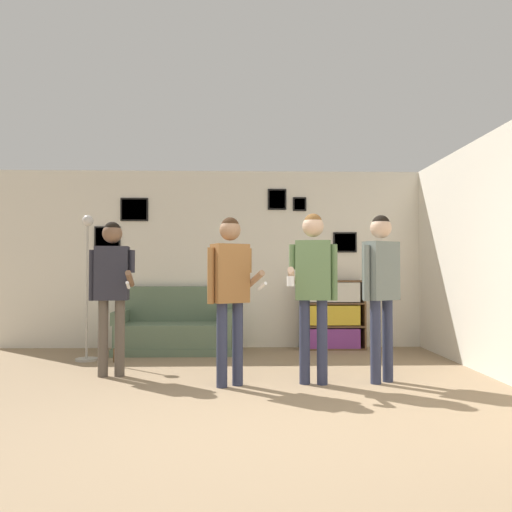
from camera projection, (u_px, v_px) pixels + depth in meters
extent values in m
plane|color=#937A5B|center=(252.00, 430.00, 3.67)|extent=(20.00, 20.00, 0.00)
cube|color=silver|center=(247.00, 259.00, 7.66)|extent=(7.71, 0.06, 2.70)
cube|color=black|center=(107.00, 237.00, 7.57)|extent=(0.39, 0.02, 0.33)
cube|color=beige|center=(107.00, 237.00, 7.56)|extent=(0.35, 0.01, 0.29)
cube|color=black|center=(300.00, 204.00, 7.66)|extent=(0.21, 0.02, 0.21)
cube|color=gray|center=(300.00, 204.00, 7.65)|extent=(0.16, 0.01, 0.17)
cube|color=black|center=(277.00, 199.00, 7.65)|extent=(0.28, 0.02, 0.32)
cube|color=beige|center=(277.00, 199.00, 7.65)|extent=(0.24, 0.01, 0.28)
cube|color=black|center=(134.00, 210.00, 7.59)|extent=(0.42, 0.02, 0.35)
cube|color=beige|center=(134.00, 209.00, 7.58)|extent=(0.37, 0.01, 0.31)
cube|color=black|center=(345.00, 242.00, 7.66)|extent=(0.36, 0.02, 0.31)
cube|color=gray|center=(345.00, 242.00, 7.65)|extent=(0.32, 0.01, 0.26)
cube|color=silver|center=(482.00, 255.00, 5.74)|extent=(0.06, 6.32, 2.70)
cube|color=#5B7056|center=(175.00, 349.00, 7.12)|extent=(1.67, 0.80, 0.10)
cube|color=#5B7056|center=(175.00, 334.00, 7.13)|extent=(1.61, 0.74, 0.32)
cube|color=#5B7056|center=(179.00, 304.00, 7.47)|extent=(1.61, 0.14, 0.51)
cube|color=#5B7056|center=(121.00, 317.00, 7.12)|extent=(0.12, 0.74, 0.18)
cube|color=#5B7056|center=(230.00, 317.00, 7.16)|extent=(0.12, 0.74, 0.18)
cube|color=brown|center=(301.00, 315.00, 7.43)|extent=(0.02, 0.30, 1.03)
cube|color=brown|center=(363.00, 315.00, 7.46)|extent=(0.02, 0.30, 1.03)
cube|color=brown|center=(331.00, 314.00, 7.59)|extent=(0.96, 0.01, 1.03)
cube|color=brown|center=(332.00, 348.00, 7.43)|extent=(0.91, 0.30, 0.02)
cube|color=brown|center=(332.00, 281.00, 7.46)|extent=(0.91, 0.30, 0.02)
cube|color=brown|center=(332.00, 326.00, 7.44)|extent=(0.91, 0.30, 0.02)
cube|color=brown|center=(332.00, 303.00, 7.45)|extent=(0.91, 0.30, 0.02)
cube|color=#7F3889|center=(332.00, 338.00, 7.42)|extent=(0.78, 0.26, 0.29)
cube|color=gold|center=(332.00, 315.00, 7.43)|extent=(0.78, 0.26, 0.29)
cube|color=beige|center=(332.00, 292.00, 7.44)|extent=(0.78, 0.26, 0.29)
cylinder|color=#ADA89E|center=(86.00, 359.00, 6.48)|extent=(0.28, 0.28, 0.03)
cylinder|color=#ADA89E|center=(87.00, 292.00, 6.51)|extent=(0.03, 0.03, 1.73)
sphere|color=silver|center=(88.00, 221.00, 6.53)|extent=(0.14, 0.14, 0.14)
cylinder|color=brown|center=(103.00, 338.00, 5.52)|extent=(0.11, 0.11, 0.84)
cylinder|color=brown|center=(120.00, 338.00, 5.54)|extent=(0.11, 0.11, 0.84)
cube|color=#282833|center=(112.00, 273.00, 5.55)|extent=(0.38, 0.23, 0.60)
sphere|color=brown|center=(112.00, 233.00, 5.56)|extent=(0.22, 0.22, 0.22)
sphere|color=black|center=(112.00, 230.00, 5.56)|extent=(0.19, 0.19, 0.19)
cylinder|color=#282833|center=(132.00, 261.00, 5.57)|extent=(0.07, 0.07, 0.25)
cylinder|color=brown|center=(130.00, 279.00, 5.43)|extent=(0.09, 0.31, 0.19)
cylinder|color=white|center=(128.00, 285.00, 5.29)|extent=(0.05, 0.14, 0.09)
cylinder|color=#282833|center=(92.00, 275.00, 5.52)|extent=(0.07, 0.07, 0.56)
cylinder|color=#2D334C|center=(222.00, 345.00, 5.02)|extent=(0.11, 0.11, 0.85)
cylinder|color=#2D334C|center=(238.00, 344.00, 5.11)|extent=(0.11, 0.11, 0.85)
cube|color=#936033|center=(230.00, 273.00, 5.08)|extent=(0.41, 0.35, 0.60)
sphere|color=#997051|center=(230.00, 230.00, 5.10)|extent=(0.22, 0.22, 0.22)
sphere|color=#382314|center=(230.00, 226.00, 5.10)|extent=(0.19, 0.19, 0.19)
cylinder|color=#936033|center=(248.00, 261.00, 5.20)|extent=(0.07, 0.07, 0.25)
cylinder|color=#997051|center=(255.00, 279.00, 5.07)|extent=(0.20, 0.30, 0.19)
cylinder|color=white|center=(262.00, 286.00, 4.95)|extent=(0.10, 0.14, 0.09)
cylinder|color=#936033|center=(211.00, 276.00, 4.97)|extent=(0.07, 0.07, 0.56)
cylinder|color=#2D334C|center=(305.00, 342.00, 5.17)|extent=(0.11, 0.11, 0.87)
cylinder|color=#2D334C|center=(322.00, 342.00, 5.14)|extent=(0.11, 0.11, 0.87)
cube|color=#5B7A4C|center=(313.00, 270.00, 5.18)|extent=(0.39, 0.26, 0.62)
sphere|color=#D1A889|center=(313.00, 226.00, 5.19)|extent=(0.22, 0.22, 0.22)
sphere|color=brown|center=(313.00, 223.00, 5.19)|extent=(0.19, 0.19, 0.19)
cylinder|color=#5B7A4C|center=(334.00, 272.00, 5.15)|extent=(0.07, 0.07, 0.58)
cylinder|color=#5B7A4C|center=(292.00, 257.00, 5.21)|extent=(0.07, 0.07, 0.26)
cylinder|color=#D1A889|center=(292.00, 276.00, 5.06)|extent=(0.11, 0.32, 0.19)
cylinder|color=white|center=(291.00, 281.00, 4.92)|extent=(0.08, 0.08, 0.10)
cylinder|color=#2D334C|center=(376.00, 342.00, 5.17)|extent=(0.11, 0.11, 0.86)
cylinder|color=#2D334C|center=(388.00, 341.00, 5.27)|extent=(0.11, 0.11, 0.86)
cube|color=slate|center=(381.00, 271.00, 5.24)|extent=(0.41, 0.36, 0.61)
sphere|color=#D1A889|center=(381.00, 228.00, 5.26)|extent=(0.22, 0.22, 0.22)
sphere|color=black|center=(381.00, 224.00, 5.26)|extent=(0.19, 0.19, 0.19)
cylinder|color=slate|center=(395.00, 273.00, 5.36)|extent=(0.07, 0.07, 0.58)
cylinder|color=slate|center=(366.00, 273.00, 5.13)|extent=(0.07, 0.07, 0.58)
cylinder|color=brown|center=(116.00, 355.00, 6.37)|extent=(0.07, 0.07, 0.17)
cylinder|color=brown|center=(116.00, 346.00, 6.38)|extent=(0.03, 0.03, 0.07)
cylinder|color=white|center=(333.00, 277.00, 7.46)|extent=(0.08, 0.08, 0.11)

